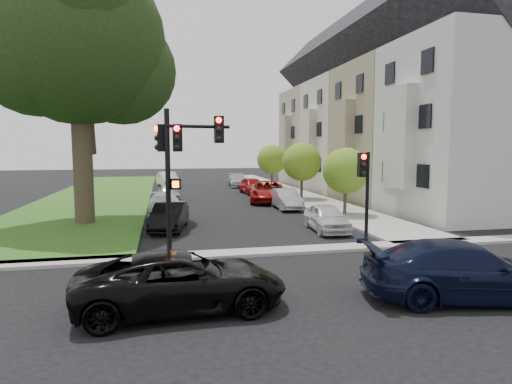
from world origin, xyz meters
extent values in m
plane|color=black|center=(0.00, 0.00, 0.00)|extent=(140.00, 140.00, 0.00)
cube|color=#1B420B|center=(-9.00, 24.00, 0.06)|extent=(8.00, 44.00, 0.12)
cube|color=gray|center=(6.75, 24.00, 0.06)|extent=(3.50, 44.00, 0.12)
cube|color=gray|center=(0.00, 2.00, 0.06)|extent=(60.00, 1.00, 0.12)
cube|color=#B5B2AE|center=(12.50, 8.00, 5.00)|extent=(7.00, 7.40, 10.00)
cube|color=#B5B2AE|center=(8.65, 8.00, 4.50)|extent=(0.70, 2.20, 5.50)
cube|color=black|center=(8.95, 8.00, 5.50)|extent=(0.08, 3.60, 6.00)
cube|color=tan|center=(12.50, 15.50, 5.00)|extent=(7.00, 7.40, 10.00)
cube|color=black|center=(12.50, 15.50, 12.47)|extent=(7.00, 7.55, 7.00)
cube|color=tan|center=(8.65, 15.50, 4.50)|extent=(0.70, 2.20, 5.50)
cube|color=black|center=(8.95, 15.50, 5.50)|extent=(0.08, 3.60, 6.00)
cube|color=#9B9B9B|center=(12.50, 23.00, 5.00)|extent=(7.00, 7.40, 10.00)
cube|color=black|center=(12.50, 23.00, 12.47)|extent=(7.00, 7.55, 7.00)
cube|color=#9B9B9B|center=(8.65, 23.00, 4.50)|extent=(0.70, 2.20, 5.50)
cube|color=black|center=(8.95, 23.00, 5.50)|extent=(0.08, 3.60, 6.00)
cube|color=#AAA18F|center=(12.50, 30.50, 5.00)|extent=(7.00, 7.40, 10.00)
cube|color=black|center=(12.50, 30.50, 12.47)|extent=(7.00, 7.55, 7.00)
cube|color=#AAA18F|center=(8.65, 30.50, 4.50)|extent=(0.70, 2.20, 5.50)
cube|color=black|center=(8.95, 30.50, 5.50)|extent=(0.08, 3.60, 6.00)
cylinder|color=#37291A|center=(-7.95, 9.90, 3.55)|extent=(0.98, 0.98, 7.10)
sphere|color=black|center=(-7.95, 9.90, 9.32)|extent=(8.52, 8.52, 8.52)
sphere|color=black|center=(-6.00, 10.78, 7.99)|extent=(5.68, 5.68, 5.68)
sphere|color=black|center=(-9.73, 9.45, 8.43)|extent=(6.04, 6.04, 6.04)
sphere|color=black|center=(-8.84, 11.50, 11.10)|extent=(4.97, 4.97, 4.97)
cylinder|color=#37291A|center=(6.20, 9.48, 0.94)|extent=(0.19, 0.19, 1.88)
sphere|color=#4A811B|center=(6.20, 9.48, 2.63)|extent=(2.63, 2.63, 2.63)
cylinder|color=#37291A|center=(6.20, 17.39, 1.03)|extent=(0.21, 0.21, 2.07)
sphere|color=#4A811B|center=(6.20, 17.39, 2.89)|extent=(2.89, 2.89, 2.89)
cylinder|color=#37291A|center=(6.20, 26.47, 1.01)|extent=(0.20, 0.20, 2.02)
sphere|color=#4A811B|center=(6.20, 26.47, 2.83)|extent=(2.83, 2.83, 2.83)
cylinder|color=black|center=(-3.80, 2.20, 2.65)|extent=(0.21, 0.21, 5.29)
cylinder|color=black|center=(-2.68, 2.20, 4.68)|extent=(2.23, 0.44, 0.12)
cube|color=black|center=(-3.44, 2.20, 4.28)|extent=(0.34, 0.31, 0.97)
cube|color=black|center=(-1.97, 2.20, 4.58)|extent=(0.34, 0.31, 0.97)
cube|color=black|center=(-4.00, 2.45, 4.28)|extent=(0.31, 0.34, 0.97)
sphere|color=#FF0C05|center=(-3.44, 2.05, 4.60)|extent=(0.20, 0.20, 0.20)
sphere|color=black|center=(-3.44, 2.05, 3.95)|extent=(0.20, 0.20, 0.20)
cube|color=black|center=(-3.55, 2.20, 2.65)|extent=(0.39, 0.30, 0.39)
cube|color=#FF5905|center=(-3.55, 2.06, 2.65)|extent=(0.22, 0.03, 0.22)
cylinder|color=black|center=(3.88, 2.20, 1.88)|extent=(0.14, 0.14, 3.76)
cube|color=black|center=(3.63, 2.20, 3.27)|extent=(0.30, 0.26, 0.94)
sphere|color=#FF0C05|center=(3.63, 2.05, 3.59)|extent=(0.20, 0.20, 0.20)
imported|color=black|center=(-3.57, -2.98, 0.70)|extent=(5.17, 2.59, 1.41)
imported|color=black|center=(3.61, -3.80, 0.76)|extent=(5.53, 3.10, 1.51)
imported|color=silver|center=(3.55, 5.61, 0.64)|extent=(1.80, 3.88, 1.29)
imported|color=#999BA0|center=(3.74, 13.12, 0.65)|extent=(1.48, 3.96, 1.29)
imported|color=maroon|center=(3.44, 16.89, 0.76)|extent=(3.58, 5.89, 1.53)
imported|color=maroon|center=(3.50, 22.63, 0.71)|extent=(2.01, 4.28, 1.41)
imported|color=#999BA0|center=(3.44, 29.59, 0.65)|extent=(2.14, 4.60, 1.30)
imported|color=black|center=(-3.72, 7.43, 0.66)|extent=(2.08, 4.18, 1.32)
imported|color=silver|center=(-3.86, 11.75, 0.64)|extent=(2.27, 4.56, 1.27)
imported|color=#999BA0|center=(-3.59, 18.59, 0.65)|extent=(1.73, 3.91, 1.31)
imported|color=silver|center=(-3.55, 30.98, 0.75)|extent=(2.43, 4.79, 1.51)
camera|label=1|loc=(-3.95, -13.21, 3.92)|focal=30.00mm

